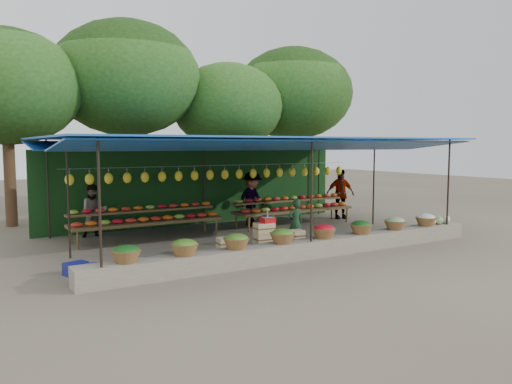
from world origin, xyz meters
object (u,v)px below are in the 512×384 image
blue_crate_front (89,271)px  blue_crate_back (76,269)px  crate_counter (263,242)px  weighing_scale (267,219)px  vendor_seated (296,222)px

blue_crate_front → blue_crate_back: (-0.17, 0.39, -0.00)m
crate_counter → weighing_scale: 0.56m
blue_crate_front → vendor_seated: bearing=-4.3°
crate_counter → blue_crate_back: 4.28m
vendor_seated → blue_crate_back: vendor_seated is taller
crate_counter → vendor_seated: (1.37, 0.58, 0.29)m
crate_counter → vendor_seated: 1.52m
vendor_seated → blue_crate_back: size_ratio=2.76×
weighing_scale → blue_crate_front: (-4.21, -0.03, -0.72)m
blue_crate_front → blue_crate_back: blue_crate_front is taller
crate_counter → blue_crate_front: bearing=-179.6°
weighing_scale → vendor_seated: size_ratio=0.30×
blue_crate_back → crate_counter: bearing=-20.5°
weighing_scale → blue_crate_back: size_ratio=0.82×
weighing_scale → blue_crate_back: (-4.38, 0.37, -0.73)m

